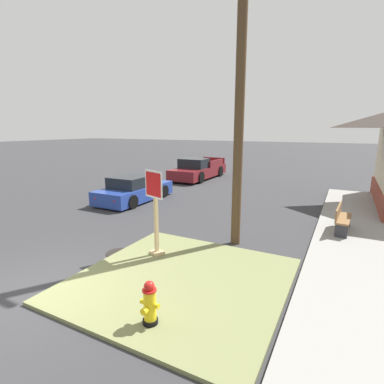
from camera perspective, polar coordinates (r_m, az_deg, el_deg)
The scene contains 10 objects.
ground_plane at distance 7.48m, azimuth -28.42°, elevation -17.05°, with size 160.00×160.00×0.00m, color #333335.
grass_corner_patch at distance 7.16m, azimuth -2.09°, elevation -16.48°, with size 4.64×4.64×0.08m, color olive.
sidewalk_strip at distance 10.28m, azimuth 28.43°, elevation -8.76°, with size 2.20×16.98×0.12m, color gray.
fire_hydrant at distance 5.58m, azimuth -8.17°, elevation -20.56°, with size 0.38×0.34×0.81m.
stop_sign at distance 7.99m, azimuth -7.05°, elevation -4.27°, with size 0.70×0.38×2.33m.
manhole_cover at distance 8.82m, azimuth -13.94°, elevation -11.34°, with size 0.70×0.70×0.02m, color black.
parked_sedan_blue at distance 14.72m, azimuth -11.12°, elevation 0.41°, with size 1.97×4.23×1.25m.
pickup_truck_maroon at distance 20.94m, azimuth 1.17°, elevation 4.27°, with size 2.15×5.44×1.48m.
street_bench at distance 11.00m, azimuth 26.89°, elevation -4.42°, with size 0.50×1.52×0.85m.
utility_pole at distance 8.83m, azimuth 9.36°, elevation 21.52°, with size 1.57×0.28×9.45m.
Camera 1 is at (5.65, -3.46, 3.46)m, focal length 27.67 mm.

